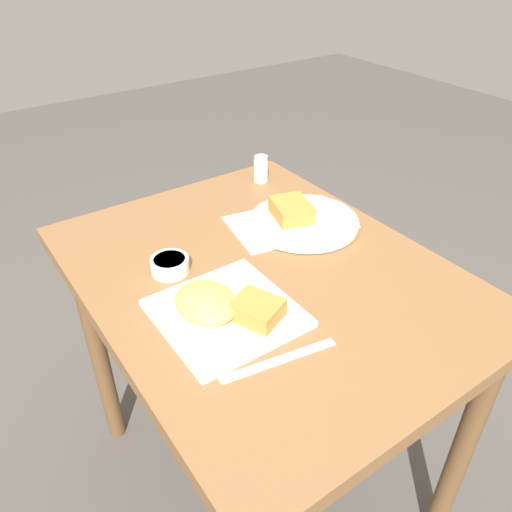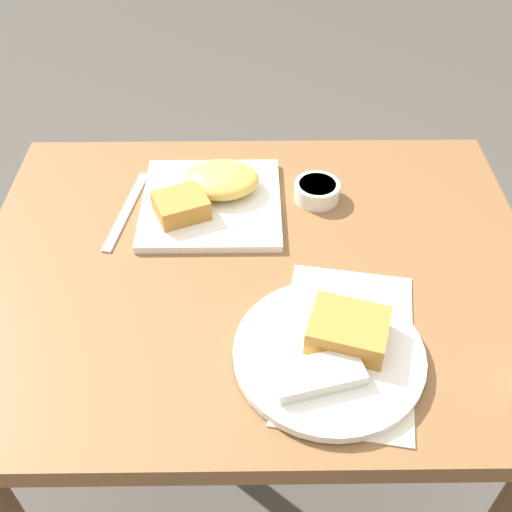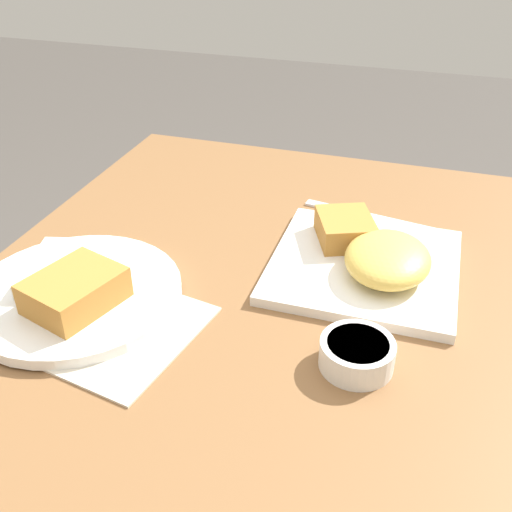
{
  "view_description": "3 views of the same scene",
  "coord_description": "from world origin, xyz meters",
  "px_view_note": "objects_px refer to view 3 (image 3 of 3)",
  "views": [
    {
      "loc": [
        0.7,
        -0.51,
        1.39
      ],
      "look_at": [
        0.01,
        -0.03,
        0.82
      ],
      "focal_mm": 35.0,
      "sensor_mm": 36.0,
      "label": 1
    },
    {
      "loc": [
        0.01,
        0.69,
        1.45
      ],
      "look_at": [
        0.0,
        0.02,
        0.79
      ],
      "focal_mm": 42.0,
      "sensor_mm": 36.0,
      "label": 2
    },
    {
      "loc": [
        -0.61,
        -0.21,
        1.22
      ],
      "look_at": [
        0.01,
        -0.01,
        0.8
      ],
      "focal_mm": 42.0,
      "sensor_mm": 36.0,
      "label": 3
    }
  ],
  "objects_px": {
    "plate_square_near": "(370,258)",
    "plate_oval_far": "(73,290)",
    "butter_knife": "(371,217)",
    "sauce_ramekin": "(357,353)"
  },
  "relations": [
    {
      "from": "butter_knife",
      "to": "plate_oval_far",
      "type": "bearing_deg",
      "value": 55.57
    },
    {
      "from": "plate_square_near",
      "to": "plate_oval_far",
      "type": "distance_m",
      "value": 0.39
    },
    {
      "from": "plate_oval_far",
      "to": "butter_knife",
      "type": "distance_m",
      "value": 0.46
    },
    {
      "from": "plate_square_near",
      "to": "plate_oval_far",
      "type": "bearing_deg",
      "value": 117.88
    },
    {
      "from": "plate_oval_far",
      "to": "sauce_ramekin",
      "type": "distance_m",
      "value": 0.36
    },
    {
      "from": "plate_oval_far",
      "to": "butter_knife",
      "type": "xyz_separation_m",
      "value": [
        0.33,
        -0.32,
        -0.02
      ]
    },
    {
      "from": "plate_square_near",
      "to": "butter_knife",
      "type": "bearing_deg",
      "value": 7.2
    },
    {
      "from": "plate_oval_far",
      "to": "sauce_ramekin",
      "type": "bearing_deg",
      "value": -91.41
    },
    {
      "from": "plate_square_near",
      "to": "sauce_ramekin",
      "type": "bearing_deg",
      "value": -175.75
    },
    {
      "from": "plate_square_near",
      "to": "plate_oval_far",
      "type": "height_order",
      "value": "plate_square_near"
    }
  ]
}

